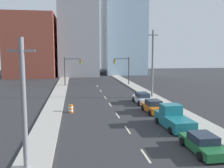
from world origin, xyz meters
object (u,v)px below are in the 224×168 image
traffic_signal_left (69,68)px  utility_pole_right_mid (153,63)px  utility_pole_left_near (24,103)px  sedan_orange (153,107)px  traffic_barrel (71,109)px  sedan_white (142,98)px  sedan_green (203,144)px  traffic_signal_right (125,67)px  pickup_truck_teal (173,119)px

traffic_signal_left → utility_pole_right_mid: (13.53, -16.11, 1.52)m
utility_pole_left_near → sedan_orange: 18.58m
traffic_signal_left → traffic_barrel: 24.83m
sedan_orange → traffic_barrel: bearing=168.7°
utility_pole_left_near → sedan_orange: size_ratio=1.90×
traffic_barrel → sedan_white: 10.97m
traffic_barrel → sedan_green: size_ratio=0.21×
traffic_barrel → sedan_white: sedan_white is taller
traffic_signal_left → traffic_signal_right: 12.23m
utility_pole_right_mid → sedan_green: utility_pole_right_mid is taller
utility_pole_left_near → sedan_white: (12.75, 18.84, -3.52)m
utility_pole_left_near → traffic_barrel: 15.41m
utility_pole_right_mid → sedan_orange: 11.47m
traffic_signal_left → pickup_truck_teal: traffic_signal_left is taller
traffic_barrel → sedan_white: bearing=22.1°
utility_pole_left_near → sedan_green: size_ratio=1.78×
utility_pole_right_mid → sedan_white: bearing=-122.9°
traffic_signal_left → sedan_green: bearing=-74.9°
traffic_signal_right → utility_pole_left_near: size_ratio=0.77×
sedan_orange → pickup_truck_teal: bearing=-92.6°
sedan_white → traffic_signal_right: bearing=84.2°
utility_pole_right_mid → traffic_barrel: size_ratio=11.39×
utility_pole_right_mid → sedan_orange: size_ratio=2.51×
pickup_truck_teal → sedan_green: bearing=-93.9°
sedan_green → traffic_signal_left: bearing=105.5°
traffic_signal_left → utility_pole_right_mid: utility_pole_right_mid is taller
traffic_signal_right → utility_pole_left_near: utility_pole_left_near is taller
traffic_signal_left → sedan_orange: traffic_signal_left is taller
traffic_signal_left → sedan_white: size_ratio=1.31×
pickup_truck_teal → sedan_white: size_ratio=1.13×
traffic_signal_left → traffic_barrel: bearing=-88.7°
sedan_green → sedan_white: 17.90m
traffic_signal_right → traffic_barrel: (-11.68, -24.57, -3.55)m
traffic_signal_left → traffic_signal_right: bearing=0.0°
sedan_orange → sedan_white: (0.18, 5.61, 0.00)m
traffic_signal_left → pickup_truck_teal: size_ratio=1.16×
traffic_signal_left → traffic_barrel: size_ratio=6.63×
traffic_signal_right → sedan_white: size_ratio=1.31×
sedan_green → sedan_orange: 12.29m
traffic_signal_left → sedan_white: 23.33m
traffic_signal_left → utility_pole_left_near: utility_pole_left_near is taller
utility_pole_left_near → pickup_truck_teal: size_ratio=1.51×
pickup_truck_teal → sedan_white: pickup_truck_teal is taller
traffic_barrel → pickup_truck_teal: 12.59m
traffic_signal_right → sedan_white: bearing=-94.2°
traffic_signal_left → sedan_green: size_ratio=1.37×
utility_pole_right_mid → pickup_truck_teal: bearing=-100.5°
traffic_signal_left → sedan_white: bearing=-62.4°
traffic_signal_left → traffic_signal_right: same height
pickup_truck_teal → utility_pole_right_mid: bearing=77.8°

